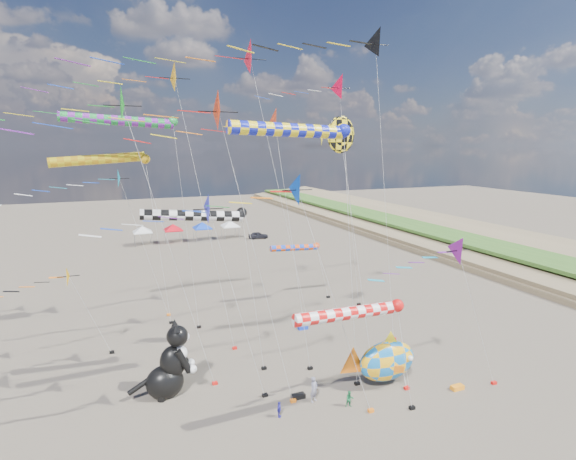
# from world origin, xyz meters

# --- Properties ---
(delta_kite_0) EXTENTS (11.04, 2.04, 18.96)m
(delta_kite_0) POSITION_xyz_m (-1.82, 10.86, 17.56)
(delta_kite_0) COLOR #E9431D
(delta_kite_0) RESTS_ON ground
(delta_kite_1) EXTENTS (9.01, 2.00, 13.87)m
(delta_kite_1) POSITION_xyz_m (-5.62, 8.64, 12.55)
(delta_kite_1) COLOR #1315D0
(delta_kite_1) RESTS_ON ground
(delta_kite_2) EXTENTS (10.04, 2.59, 23.05)m
(delta_kite_2) POSITION_xyz_m (9.81, 21.45, 21.51)
(delta_kite_2) COLOR #EF0734
(delta_kite_2) RESTS_ON ground
(delta_kite_3) EXTENTS (13.53, 2.50, 25.33)m
(delta_kite_3) POSITION_xyz_m (6.85, 12.85, 23.77)
(delta_kite_3) COLOR black
(delta_kite_3) RESTS_ON ground
(delta_kite_4) EXTENTS (9.93, 1.99, 11.11)m
(delta_kite_4) POSITION_xyz_m (8.58, 4.08, 9.80)
(delta_kite_4) COLOR #87148F
(delta_kite_4) RESTS_ON ground
(delta_kite_5) EXTENTS (18.24, 3.15, 25.14)m
(delta_kite_5) POSITION_xyz_m (-0.00, 18.89, 23.32)
(delta_kite_5) COLOR red
(delta_kite_5) RESTS_ON ground
(delta_kite_6) EXTENTS (8.64, 1.69, 7.87)m
(delta_kite_6) POSITION_xyz_m (-15.55, 19.27, 6.65)
(delta_kite_6) COLOR #FFB30D
(delta_kite_6) RESTS_ON ground
(delta_kite_7) EXTENTS (11.43, 1.95, 15.14)m
(delta_kite_7) POSITION_xyz_m (-2.34, 4.47, 13.82)
(delta_kite_7) COLOR #043DBD
(delta_kite_7) RESTS_ON ground
(delta_kite_8) EXTENTS (10.62, 1.94, 14.55)m
(delta_kite_8) POSITION_xyz_m (-10.37, 25.92, 13.20)
(delta_kite_8) COLOR #098BB5
(delta_kite_8) RESTS_ON ground
(delta_kite_9) EXTENTS (12.26, 2.43, 20.13)m
(delta_kite_9) POSITION_xyz_m (-9.57, 11.41, 18.63)
(delta_kite_9) COLOR #13951D
(delta_kite_9) RESTS_ON ground
(delta_kite_10) EXTENTS (13.16, 2.40, 22.42)m
(delta_kite_10) POSITION_xyz_m (-7.39, 16.27, 20.92)
(delta_kite_10) COLOR #F9A709
(delta_kite_10) RESTS_ON ground
(delta_kite_11) EXTENTS (14.46, 2.52, 19.64)m
(delta_kite_11) POSITION_xyz_m (-6.18, 7.33, 18.09)
(delta_kite_11) COLOR red
(delta_kite_11) RESTS_ON ground
(windsock_0) EXTENTS (10.24, 0.82, 18.82)m
(windsock_0) POSITION_xyz_m (-9.51, 21.76, 18.33)
(windsock_0) COLOR #198D36
(windsock_0) RESTS_ON ground
(windsock_1) EXTENTS (8.40, 0.77, 7.51)m
(windsock_1) POSITION_xyz_m (1.36, 3.75, 7.09)
(windsock_1) COLOR red
(windsock_1) RESTS_ON ground
(windsock_2) EXTENTS (9.18, 0.86, 15.75)m
(windsock_2) POSITION_xyz_m (-11.19, 23.78, 15.26)
(windsock_2) COLOR gold
(windsock_2) RESTS_ON ground
(windsock_3) EXTENTS (8.34, 0.74, 12.29)m
(windsock_3) POSITION_xyz_m (-5.63, 12.16, 11.85)
(windsock_3) COLOR black
(windsock_3) RESTS_ON ground
(windsock_4) EXTENTS (9.04, 0.84, 17.76)m
(windsock_4) POSITION_xyz_m (-0.63, 7.64, 17.27)
(windsock_4) COLOR #121CB6
(windsock_4) RESTS_ON ground
(windsock_5) EXTENTS (6.84, 0.68, 6.34)m
(windsock_5) POSITION_xyz_m (6.91, 24.70, 5.95)
(windsock_5) COLOR #D8450F
(windsock_5) RESTS_ON ground
(angelfish_kite) EXTENTS (3.74, 3.02, 18.53)m
(angelfish_kite) POSITION_xyz_m (4.49, 11.77, 17.07)
(angelfish_kite) COLOR yellow
(angelfish_kite) RESTS_ON ground
(cat_inflatable) EXTENTS (3.86, 2.05, 5.11)m
(cat_inflatable) POSITION_xyz_m (-8.17, 11.31, 2.56)
(cat_inflatable) COLOR black
(cat_inflatable) RESTS_ON ground
(fish_inflatable) EXTENTS (5.77, 2.54, 4.01)m
(fish_inflatable) POSITION_xyz_m (5.92, 6.83, 1.82)
(fish_inflatable) COLOR blue
(fish_inflatable) RESTS_ON ground
(person_adult) EXTENTS (0.73, 0.63, 1.69)m
(person_adult) POSITION_xyz_m (0.44, 6.92, 0.85)
(person_adult) COLOR gray
(person_adult) RESTS_ON ground
(child_green) EXTENTS (0.60, 0.52, 1.08)m
(child_green) POSITION_xyz_m (2.28, 5.48, 0.54)
(child_green) COLOR #1D7A42
(child_green) RESTS_ON ground
(child_blue) EXTENTS (0.56, 0.63, 1.03)m
(child_blue) POSITION_xyz_m (-2.29, 6.13, 0.52)
(child_blue) COLOR #312CAE
(child_blue) RESTS_ON ground
(kite_bag_0) EXTENTS (0.90, 0.44, 0.30)m
(kite_bag_0) POSITION_xyz_m (4.55, 17.90, 0.15)
(kite_bag_0) COLOR #1231BD
(kite_bag_0) RESTS_ON ground
(kite_bag_1) EXTENTS (0.90, 0.44, 0.30)m
(kite_bag_1) POSITION_xyz_m (-0.36, 7.62, 0.15)
(kite_bag_1) COLOR black
(kite_bag_1) RESTS_ON ground
(kite_bag_3) EXTENTS (0.90, 0.44, 0.30)m
(kite_bag_3) POSITION_xyz_m (10.17, 4.51, 0.15)
(kite_bag_3) COLOR orange
(kite_bag_3) RESTS_ON ground
(tent_row) EXTENTS (19.20, 4.20, 3.80)m
(tent_row) POSITION_xyz_m (1.50, 60.00, 3.15)
(tent_row) COLOR silver
(tent_row) RESTS_ON ground
(parked_car) EXTENTS (3.73, 1.96, 1.21)m
(parked_car) POSITION_xyz_m (13.63, 58.00, 0.61)
(parked_car) COLOR #26262D
(parked_car) RESTS_ON ground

